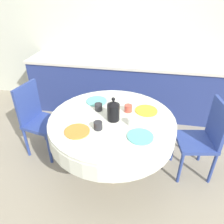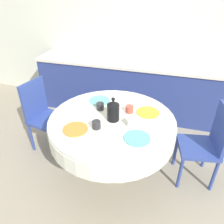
{
  "view_description": "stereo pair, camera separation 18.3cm",
  "coord_description": "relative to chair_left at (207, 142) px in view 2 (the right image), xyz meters",
  "views": [
    {
      "loc": [
        0.35,
        -1.87,
        2.02
      ],
      "look_at": [
        0.0,
        0.0,
        0.83
      ],
      "focal_mm": 35.0,
      "sensor_mm": 36.0,
      "label": 1
    },
    {
      "loc": [
        0.52,
        -1.83,
        2.02
      ],
      "look_at": [
        0.0,
        0.0,
        0.83
      ],
      "focal_mm": 35.0,
      "sensor_mm": 36.0,
      "label": 2
    }
  ],
  "objects": [
    {
      "name": "chair_left",
      "position": [
        0.0,
        0.0,
        0.0
      ],
      "size": [
        0.46,
        0.46,
        0.94
      ],
      "rotation": [
        0.0,
        0.0,
        -4.54
      ],
      "color": "#2D428E",
      "rests_on": "ground_plane"
    },
    {
      "name": "plate_far_left",
      "position": [
        -1.24,
        0.15,
        0.24
      ],
      "size": [
        0.24,
        0.24,
        0.01
      ],
      "primitive_type": "cylinder",
      "color": "#60BCB7",
      "rests_on": "dining_table"
    },
    {
      "name": "plate_far_right",
      "position": [
        -0.65,
        0.04,
        0.24
      ],
      "size": [
        0.24,
        0.24,
        0.01
      ],
      "primitive_type": "cylinder",
      "color": "yellow",
      "rests_on": "dining_table"
    },
    {
      "name": "coffee_carafe",
      "position": [
        -0.98,
        -0.19,
        0.34
      ],
      "size": [
        0.13,
        0.13,
        0.26
      ],
      "color": "black",
      "rests_on": "dining_table"
    },
    {
      "name": "plate_near_left",
      "position": [
        -1.28,
        -0.46,
        0.24
      ],
      "size": [
        0.24,
        0.24,
        0.01
      ],
      "primitive_type": "cylinder",
      "color": "orange",
      "rests_on": "dining_table"
    },
    {
      "name": "cup_far_left",
      "position": [
        -1.18,
        -0.03,
        0.27
      ],
      "size": [
        0.08,
        0.08,
        0.08
      ],
      "primitive_type": "cylinder",
      "color": "#28282D",
      "rests_on": "dining_table"
    },
    {
      "name": "dining_table",
      "position": [
        -1.0,
        -0.17,
        0.11
      ],
      "size": [
        1.34,
        1.34,
        0.75
      ],
      "color": "brown",
      "rests_on": "ground_plane"
    },
    {
      "name": "ground_plane",
      "position": [
        -1.0,
        -0.17,
        -0.52
      ],
      "size": [
        12.0,
        12.0,
        0.0
      ],
      "primitive_type": "plane",
      "color": "#9E937F"
    },
    {
      "name": "cup_near_right",
      "position": [
        -0.78,
        -0.24,
        0.27
      ],
      "size": [
        0.08,
        0.08,
        0.08
      ],
      "primitive_type": "cylinder",
      "color": "white",
      "rests_on": "dining_table"
    },
    {
      "name": "cup_far_right",
      "position": [
        -0.85,
        -0.0,
        0.27
      ],
      "size": [
        0.08,
        0.08,
        0.08
      ],
      "primitive_type": "cylinder",
      "color": "#CC4C3D",
      "rests_on": "dining_table"
    },
    {
      "name": "chair_right",
      "position": [
        -1.99,
        0.03,
        0.0
      ],
      "size": [
        0.47,
        0.47,
        0.94
      ],
      "rotation": [
        0.0,
        0.0,
        -1.78
      ],
      "color": "#2D428E",
      "rests_on": "ground_plane"
    },
    {
      "name": "kitchen_counter",
      "position": [
        -1.0,
        1.26,
        -0.08
      ],
      "size": [
        3.24,
        0.64,
        0.89
      ],
      "color": "navy",
      "rests_on": "ground_plane"
    },
    {
      "name": "wall_back",
      "position": [
        -1.0,
        1.59,
        0.78
      ],
      "size": [
        7.0,
        0.05,
        2.6
      ],
      "color": "beige",
      "rests_on": "ground_plane"
    },
    {
      "name": "plate_near_right",
      "position": [
        -0.68,
        -0.43,
        0.24
      ],
      "size": [
        0.24,
        0.24,
        0.01
      ],
      "primitive_type": "cylinder",
      "color": "#60BCB7",
      "rests_on": "dining_table"
    },
    {
      "name": "cup_near_left",
      "position": [
        -1.1,
        -0.38,
        0.27
      ],
      "size": [
        0.08,
        0.08,
        0.08
      ],
      "primitive_type": "cylinder",
      "color": "#28282D",
      "rests_on": "dining_table"
    }
  ]
}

